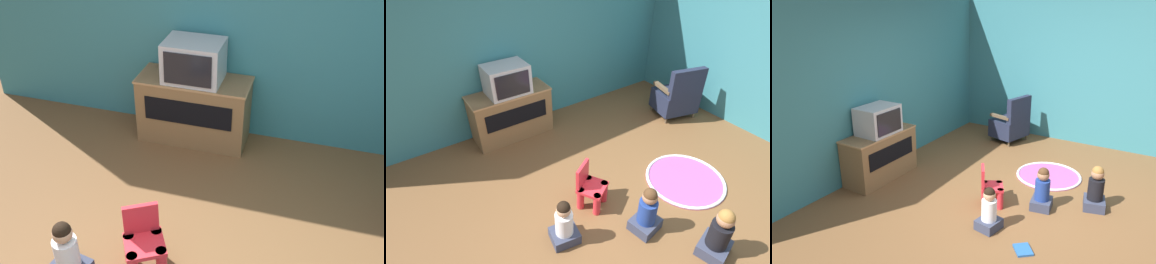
# 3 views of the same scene
# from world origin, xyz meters

# --- Properties ---
(ground_plane) EXTENTS (30.00, 30.00, 0.00)m
(ground_plane) POSITION_xyz_m (0.00, 0.00, 0.00)
(ground_plane) COLOR brown
(wall_back) EXTENTS (5.78, 0.12, 2.73)m
(wall_back) POSITION_xyz_m (-0.11, 2.49, 1.36)
(wall_back) COLOR teal
(wall_back) RESTS_ON ground_plane
(wall_right) EXTENTS (0.12, 5.55, 2.73)m
(wall_right) POSITION_xyz_m (2.72, -0.23, 1.36)
(wall_right) COLOR teal
(wall_right) RESTS_ON ground_plane
(tv_cabinet) EXTENTS (1.16, 0.48, 0.71)m
(tv_cabinet) POSITION_xyz_m (-0.38, 2.17, 0.37)
(tv_cabinet) COLOR brown
(tv_cabinet) RESTS_ON ground_plane
(television) EXTENTS (0.58, 0.44, 0.41)m
(television) POSITION_xyz_m (-0.38, 2.16, 0.92)
(television) COLOR #B7B7BC
(television) RESTS_ON tv_cabinet
(black_armchair) EXTENTS (0.73, 0.67, 0.89)m
(black_armchair) POSITION_xyz_m (2.08, 1.16, 0.35)
(black_armchair) COLOR brown
(black_armchair) RESTS_ON ground_plane
(yellow_kid_chair) EXTENTS (0.40, 0.39, 0.53)m
(yellow_kid_chair) POSITION_xyz_m (-0.24, 0.39, 0.22)
(yellow_kid_chair) COLOR red
(yellow_kid_chair) RESTS_ON ground_plane
(play_mat) EXTENTS (0.98, 0.98, 0.04)m
(play_mat) POSITION_xyz_m (0.97, 0.01, 0.01)
(play_mat) COLOR #A54C8C
(play_mat) RESTS_ON ground_plane
(child_watching_left) EXTENTS (0.33, 0.30, 0.57)m
(child_watching_left) POSITION_xyz_m (0.03, -0.22, 0.25)
(child_watching_left) COLOR #33384C
(child_watching_left) RESTS_ON ground_plane
(child_watching_center) EXTENTS (0.31, 0.28, 0.54)m
(child_watching_center) POSITION_xyz_m (-0.74, 0.14, 0.23)
(child_watching_center) COLOR #33384C
(child_watching_center) RESTS_ON ground_plane
(child_watching_right) EXTENTS (0.36, 0.33, 0.59)m
(child_watching_right) POSITION_xyz_m (0.38, -0.81, 0.26)
(child_watching_right) COLOR #33384C
(child_watching_right) RESTS_ON ground_plane
(book) EXTENTS (0.27, 0.27, 0.02)m
(book) POSITION_xyz_m (-0.92, -0.37, 0.01)
(book) COLOR #235699
(book) RESTS_ON ground_plane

